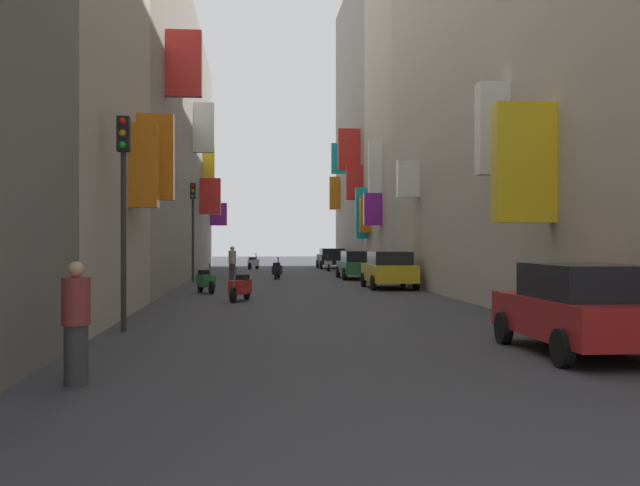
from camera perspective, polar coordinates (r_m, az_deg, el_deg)
The scene contains 17 objects.
ground_plane at distance 32.15m, azimuth -1.83°, elevation -3.35°, with size 140.00×140.00×0.00m, color #38383D.
building_left_mid_b at distance 44.02m, azimuth -13.22°, elevation 7.43°, with size 7.33×37.66×15.11m.
building_right_mid_a at distance 43.66m, azimuth 8.17°, elevation 11.49°, with size 6.95×9.13×21.16m.
building_right_mid_b at distance 55.60m, azimuth 5.19°, elevation 8.45°, with size 7.38×15.83×20.05m.
parked_car_black at distance 55.86m, azimuth 0.87°, elevation -1.11°, with size 1.99×4.22×1.45m.
parked_car_red at distance 13.82m, azimuth 18.77°, elevation -4.57°, with size 1.90×4.15×1.54m.
parked_car_green at distance 39.97m, azimuth 2.79°, elevation -1.59°, with size 1.86×4.39×1.45m.
parked_car_yellow at distance 31.76m, azimuth 5.15°, elevation -1.95°, with size 1.91×4.08×1.53m.
scooter_black at distance 40.00m, azimuth -3.21°, elevation -2.01°, with size 0.60×1.86×1.13m.
scooter_green at distance 29.17m, azimuth -8.49°, elevation -2.79°, with size 0.81×1.85×1.13m.
scooter_white at distance 54.03m, azimuth -4.97°, elevation -1.47°, with size 0.82×1.75×1.13m.
scooter_red at distance 25.04m, azimuth -5.93°, elevation -3.26°, with size 0.76×1.88×1.13m.
scooter_silver at distance 50.44m, azimuth 0.62°, elevation -1.58°, with size 0.49×1.92×1.13m.
pedestrian_crossing at distance 10.81m, azimuth -17.67°, elevation -5.73°, with size 0.53×0.53×1.66m.
pedestrian_near_left at distance 38.90m, azimuth -6.53°, elevation -1.50°, with size 0.39×0.39×1.71m.
traffic_light_near_corner at distance 16.95m, azimuth -14.39°, elevation 4.11°, with size 0.26×0.34×4.60m.
traffic_light_far_corner at distance 36.71m, azimuth -9.42°, elevation 2.03°, with size 0.26×0.34×4.71m.
Camera 1 is at (-1.83, -2.04, 1.92)m, focal length 43.08 mm.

